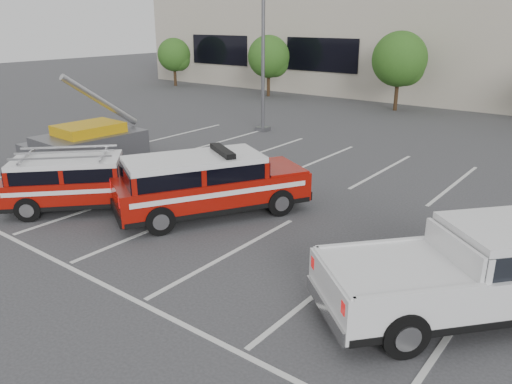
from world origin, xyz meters
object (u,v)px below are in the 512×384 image
tree_mid_left (401,61)px  ladder_suv (81,186)px  fire_chief_suv (208,188)px  utility_rig (87,145)px  tree_far_left (175,56)px  light_pole_left (263,26)px  white_pickup (477,280)px  tree_left (270,58)px

tree_mid_left → ladder_suv: 22.51m
fire_chief_suv → utility_rig: utility_rig is taller
tree_far_left → utility_rig: tree_far_left is taller
light_pole_left → fire_chief_suv: size_ratio=1.75×
ladder_suv → utility_rig: size_ratio=1.06×
tree_far_left → white_pickup: (30.42, -21.08, -1.77)m
tree_far_left → fire_chief_suv: tree_far_left is taller
utility_rig → ladder_suv: bearing=-32.8°
light_pole_left → utility_rig: bearing=-101.9°
tree_mid_left → light_pole_left: light_pole_left is taller
tree_mid_left → tree_left: bearing=-180.0°
tree_mid_left → white_pickup: (10.42, -21.08, -2.30)m
light_pole_left → tree_left: bearing=124.5°
light_pole_left → ladder_suv: light_pole_left is taller
tree_left → utility_rig: bearing=-75.5°
tree_left → utility_rig: tree_left is taller
white_pickup → ladder_suv: size_ratio=1.29×
tree_far_left → ladder_suv: 29.59m
tree_far_left → light_pole_left: size_ratio=0.39×
tree_mid_left → white_pickup: 23.63m
fire_chief_suv → ladder_suv: bearing=-119.5°
tree_left → ladder_suv: tree_left is taller
tree_far_left → white_pickup: 37.05m
tree_far_left → fire_chief_suv: (22.64, -20.34, -1.70)m
tree_left → ladder_suv: 24.31m
tree_far_left → tree_left: 10.00m
white_pickup → tree_mid_left: bearing=157.2°
light_pole_left → ladder_suv: size_ratio=2.23×
tree_far_left → tree_left: bearing=0.0°
fire_chief_suv → light_pole_left: bearing=148.5°
tree_far_left → fire_chief_suv: size_ratio=0.68×
tree_mid_left → fire_chief_suv: (2.64, -20.34, -2.24)m
tree_left → light_pole_left: bearing=-55.5°
light_pole_left → fire_chief_suv: light_pole_left is taller
tree_mid_left → utility_rig: size_ratio=1.12×
light_pole_left → utility_rig: size_ratio=2.37×
ladder_suv → utility_rig: bearing=-172.5°
ladder_suv → utility_rig: utility_rig is taller
tree_mid_left → ladder_suv: size_ratio=1.06×
fire_chief_suv → white_pickup: fire_chief_suv is taller
light_pole_left → fire_chief_suv: 12.58m
tree_far_left → tree_mid_left: bearing=0.0°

